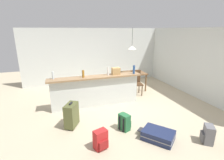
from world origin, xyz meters
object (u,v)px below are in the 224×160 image
Objects in this scene: bottle_clear at (53,75)px; pendant_lamp at (132,47)px; bottle_amber at (83,74)px; bottle_white at (108,71)px; dining_chair_near_partition at (136,81)px; dining_table at (131,75)px; bottle_blue at (134,70)px; suitcase_upright_olive at (72,115)px; backpack_grey at (208,135)px; grocery_bag at (116,71)px; suitcase_flat_navy at (158,135)px; backpack_green at (125,122)px; backpack_red at (101,140)px.

pendant_lamp is at bearing 17.91° from bottle_clear.
bottle_amber is 0.80m from bottle_white.
dining_chair_near_partition is at bearing 9.52° from bottle_clear.
bottle_amber is at bearing -152.88° from dining_table.
bottle_amber is 2.43m from dining_table.
suitcase_upright_olive is (-2.17, -0.96, -0.82)m from bottle_blue.
bottle_blue is 0.66× the size of backpack_grey.
bottle_white is at bearing -175.08° from grocery_bag.
bottle_white is at bearing 119.46° from backpack_grey.
dining_chair_near_partition is (-0.02, -0.50, -0.13)m from dining_table.
dining_chair_near_partition is (1.30, 0.57, -0.63)m from bottle_white.
grocery_bag is at bearing -135.24° from pendant_lamp.
bottle_blue is 1.07× the size of grocery_bag.
backpack_grey reaches higher than suitcase_flat_navy.
bottle_blue reaches higher than backpack_green.
grocery_bag is 0.39× the size of suitcase_upright_olive.
suitcase_flat_navy is (-0.77, -3.24, -1.65)m from pendant_lamp.
pendant_lamp is at bearing 44.76° from grocery_bag.
bottle_blue is at bearing -2.19° from bottle_amber.
bottle_white is 1.76m from pendant_lamp.
suitcase_flat_navy is 1.33m from backpack_red.
bottle_clear is at bearing 109.02° from suitcase_upright_olive.
bottle_blue reaches higher than dining_table.
backpack_red is (-1.32, 0.12, 0.09)m from suitcase_flat_navy.
bottle_amber is 0.53× the size of backpack_grey.
backpack_grey is 2.36m from backpack_red.
suitcase_upright_olive is at bearing -141.13° from dining_table.
dining_chair_near_partition is (2.98, 0.50, -0.61)m from bottle_clear.
bottle_white is 1.55m from dining_chair_near_partition.
suitcase_flat_navy is at bearing -4.98° from backpack_red.
bottle_amber is 0.24× the size of dining_chair_near_partition.
backpack_green is (-0.33, -1.62, -0.92)m from grocery_bag.
bottle_blue is 2.01m from backpack_green.
bottle_amber is at bearing -164.35° from dining_chair_near_partition.
backpack_green is at bearing -121.57° from bottle_blue.
bottle_white is at bearing -2.33° from bottle_clear.
suitcase_upright_olive is 1.17m from backpack_red.
bottle_blue is at bearing 80.62° from suitcase_flat_navy.
bottle_white is 0.65× the size of backpack_red.
dining_chair_near_partition is 2.21× the size of backpack_red.
bottle_blue reaches higher than grocery_bag.
grocery_bag is (-0.60, 0.11, -0.03)m from bottle_blue.
backpack_red is (-1.08, -2.12, -0.92)m from grocery_bag.
backpack_grey is at bearing -48.86° from bottle_amber.
dining_table is at bearing 18.40° from bottle_clear.
backpack_green is 1.00× the size of backpack_grey.
dining_table is 2.62× the size of backpack_grey.
bottle_blue is 0.42× the size of suitcase_upright_olive.
dining_chair_near_partition is (0.43, 0.65, -0.64)m from bottle_blue.
backpack_grey is at bearing -60.54° from bottle_white.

